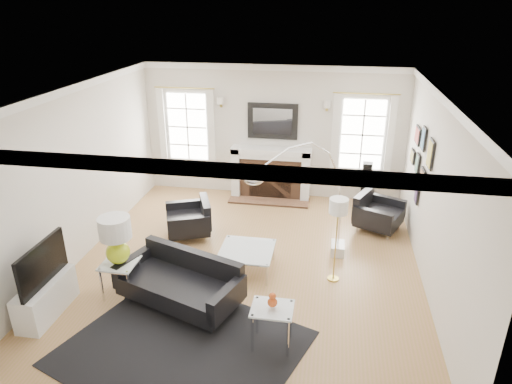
% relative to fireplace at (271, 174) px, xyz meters
% --- Properties ---
extents(floor, '(6.00, 6.00, 0.00)m').
position_rel_fireplace_xyz_m(floor, '(0.00, -2.79, -0.54)').
color(floor, '#9E7A42').
rests_on(floor, ground).
extents(back_wall, '(5.50, 0.04, 2.80)m').
position_rel_fireplace_xyz_m(back_wall, '(0.00, 0.21, 0.86)').
color(back_wall, silver).
rests_on(back_wall, floor).
extents(front_wall, '(5.50, 0.04, 2.80)m').
position_rel_fireplace_xyz_m(front_wall, '(0.00, -5.79, 0.86)').
color(front_wall, silver).
rests_on(front_wall, floor).
extents(left_wall, '(0.04, 6.00, 2.80)m').
position_rel_fireplace_xyz_m(left_wall, '(-2.75, -2.79, 0.86)').
color(left_wall, silver).
rests_on(left_wall, floor).
extents(right_wall, '(0.04, 6.00, 2.80)m').
position_rel_fireplace_xyz_m(right_wall, '(2.75, -2.79, 0.86)').
color(right_wall, silver).
rests_on(right_wall, floor).
extents(ceiling, '(5.50, 6.00, 0.02)m').
position_rel_fireplace_xyz_m(ceiling, '(0.00, -2.79, 2.26)').
color(ceiling, white).
rests_on(ceiling, back_wall).
extents(crown_molding, '(5.50, 6.00, 0.12)m').
position_rel_fireplace_xyz_m(crown_molding, '(0.00, -2.79, 2.20)').
color(crown_molding, white).
rests_on(crown_molding, back_wall).
extents(fireplace, '(1.70, 0.69, 1.11)m').
position_rel_fireplace_xyz_m(fireplace, '(0.00, 0.00, 0.00)').
color(fireplace, white).
rests_on(fireplace, floor).
extents(mantel_mirror, '(1.05, 0.07, 0.75)m').
position_rel_fireplace_xyz_m(mantel_mirror, '(0.00, 0.16, 1.11)').
color(mantel_mirror, black).
rests_on(mantel_mirror, back_wall).
extents(window_left, '(1.24, 0.15, 1.62)m').
position_rel_fireplace_xyz_m(window_left, '(-1.85, 0.16, 0.92)').
color(window_left, white).
rests_on(window_left, back_wall).
extents(window_right, '(1.24, 0.15, 1.62)m').
position_rel_fireplace_xyz_m(window_right, '(1.85, 0.16, 0.92)').
color(window_right, white).
rests_on(window_right, back_wall).
extents(gallery_wall, '(0.04, 1.73, 1.29)m').
position_rel_fireplace_xyz_m(gallery_wall, '(2.72, -1.50, 0.99)').
color(gallery_wall, black).
rests_on(gallery_wall, right_wall).
extents(tv_unit, '(0.35, 1.00, 1.09)m').
position_rel_fireplace_xyz_m(tv_unit, '(-2.44, -4.49, -0.21)').
color(tv_unit, white).
rests_on(tv_unit, floor).
extents(area_rug, '(3.33, 3.06, 0.01)m').
position_rel_fireplace_xyz_m(area_rug, '(-0.42, -4.84, -0.54)').
color(area_rug, black).
rests_on(area_rug, floor).
extents(sofa, '(1.93, 1.35, 0.58)m').
position_rel_fireplace_xyz_m(sofa, '(-0.72, -3.92, -0.23)').
color(sofa, black).
rests_on(sofa, floor).
extents(armchair_left, '(1.00, 1.06, 0.57)m').
position_rel_fireplace_xyz_m(armchair_left, '(-1.18, -1.99, -0.22)').
color(armchair_left, black).
rests_on(armchair_left, floor).
extents(armchair_right, '(1.02, 1.07, 0.57)m').
position_rel_fireplace_xyz_m(armchair_right, '(2.15, -1.16, -0.23)').
color(armchair_right, black).
rests_on(armchair_right, floor).
extents(coffee_table, '(0.83, 0.83, 0.37)m').
position_rel_fireplace_xyz_m(coffee_table, '(0.04, -2.96, -0.20)').
color(coffee_table, silver).
rests_on(coffee_table, floor).
extents(side_table_left, '(0.49, 0.49, 0.54)m').
position_rel_fireplace_xyz_m(side_table_left, '(-1.63, -3.90, -0.11)').
color(side_table_left, silver).
rests_on(side_table_left, floor).
extents(nesting_table, '(0.51, 0.43, 0.56)m').
position_rel_fireplace_xyz_m(nesting_table, '(0.66, -4.59, -0.10)').
color(nesting_table, silver).
rests_on(nesting_table, floor).
extents(gourd_lamp, '(0.45, 0.45, 0.71)m').
position_rel_fireplace_xyz_m(gourd_lamp, '(-1.63, -3.90, 0.40)').
color(gourd_lamp, '#C7E21C').
rests_on(gourd_lamp, side_table_left).
extents(orange_vase, '(0.12, 0.12, 0.19)m').
position_rel_fireplace_xyz_m(orange_vase, '(0.66, -4.59, 0.13)').
color(orange_vase, '#CA4C19').
rests_on(orange_vase, nesting_table).
extents(arc_floor_lamp, '(1.52, 1.41, 2.15)m').
position_rel_fireplace_xyz_m(arc_floor_lamp, '(0.83, -2.72, 0.62)').
color(arc_floor_lamp, white).
rests_on(arc_floor_lamp, floor).
extents(stick_floor_lamp, '(0.28, 0.28, 1.36)m').
position_rel_fireplace_xyz_m(stick_floor_lamp, '(1.40, -3.00, 0.64)').
color(stick_floor_lamp, gold).
rests_on(stick_floor_lamp, floor).
extents(speaker_tower, '(0.21, 0.21, 0.95)m').
position_rel_fireplace_xyz_m(speaker_tower, '(1.99, -0.14, -0.07)').
color(speaker_tower, black).
rests_on(speaker_tower, floor).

